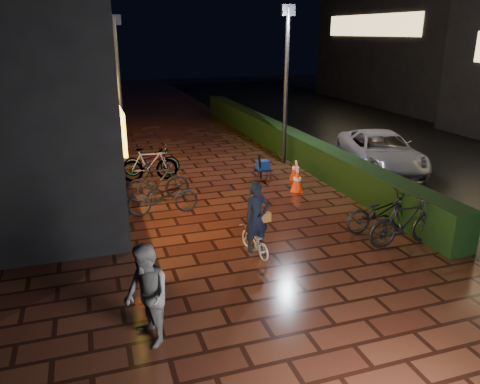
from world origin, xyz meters
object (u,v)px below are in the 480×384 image
object	(u,v)px
bystander_person	(147,296)
cyclist	(256,228)
cart_assembly	(263,166)
van	(381,151)
traffic_barrier	(296,175)

from	to	relation	value
bystander_person	cyclist	size ratio (longest dim) A/B	0.99
bystander_person	cart_assembly	xyz separation A→B (m)	(4.66, 7.28, -0.32)
van	cyclist	world-z (taller)	cyclist
cyclist	traffic_barrier	xyz separation A→B (m)	(2.91, 4.20, -0.30)
bystander_person	van	size ratio (longest dim) A/B	0.35
bystander_person	traffic_barrier	xyz separation A→B (m)	(5.53, 6.55, -0.51)
bystander_person	cyclist	distance (m)	3.53
van	cart_assembly	size ratio (longest dim) A/B	4.80
van	cyclist	distance (m)	8.06
traffic_barrier	cart_assembly	distance (m)	1.15
van	bystander_person	bearing A→B (deg)	-125.21
van	cart_assembly	world-z (taller)	van
cyclist	cart_assembly	bearing A→B (deg)	67.53
cyclist	cart_assembly	world-z (taller)	cyclist
van	cart_assembly	xyz separation A→B (m)	(-4.39, 0.06, -0.16)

